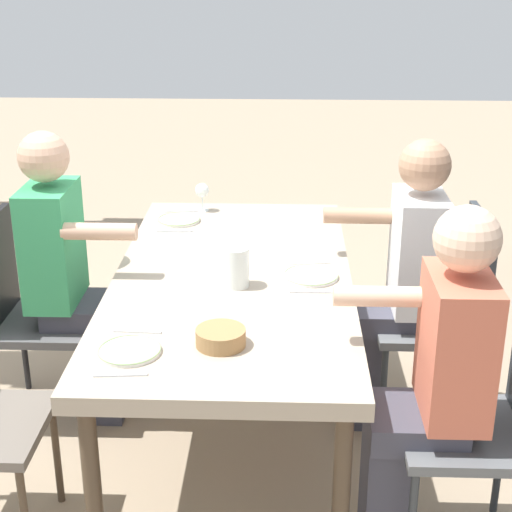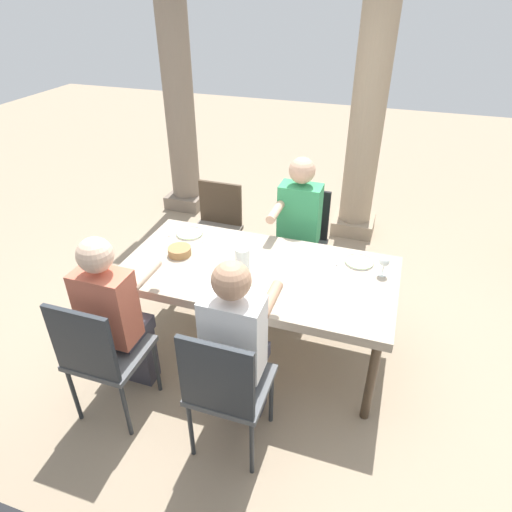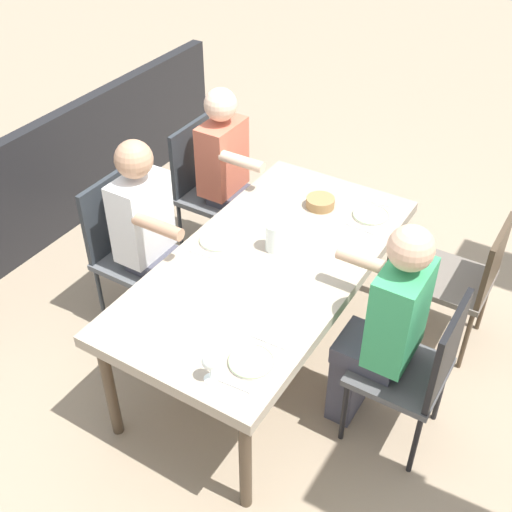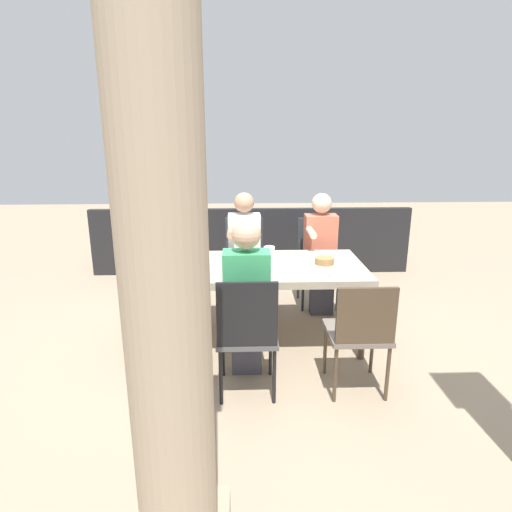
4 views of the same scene
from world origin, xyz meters
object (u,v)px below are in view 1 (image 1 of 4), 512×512
object	(u,v)px
dining_table	(233,288)
plate_1	(311,275)
chair_mid_north	(27,306)
chair_mid_south	(447,307)
diner_guest_third	(69,271)
plate_2	(179,220)
water_pitcher	(236,269)
plate_0	(129,350)
chair_west_south	(493,413)
diner_woman_green	(432,377)
bread_basket	(219,337)
wine_glass_2	(202,191)
diner_man_white	(400,277)

from	to	relation	value
dining_table	plate_1	distance (m)	0.33
chair_mid_north	chair_mid_south	size ratio (longest dim) A/B	0.96
diner_guest_third	dining_table	bearing A→B (deg)	-98.57
plate_2	water_pitcher	xyz separation A→B (m)	(-0.77, -0.33, 0.06)
plate_0	diner_guest_third	bearing A→B (deg)	27.54
chair_west_south	diner_woman_green	xyz separation A→B (m)	(0.00, 0.21, 0.13)
dining_table	chair_west_south	world-z (taller)	chair_west_south
chair_mid_south	plate_1	world-z (taller)	chair_mid_south
plate_2	bread_basket	size ratio (longest dim) A/B	1.22
dining_table	chair_mid_south	world-z (taller)	chair_mid_south
plate_1	diner_woman_green	bearing A→B (deg)	-151.36
chair_west_south	wine_glass_2	xyz separation A→B (m)	(1.55, 1.12, 0.29)
chair_west_south	plate_1	xyz separation A→B (m)	(0.70, 0.59, 0.19)
diner_woman_green	diner_guest_third	size ratio (longest dim) A/B	0.98
chair_mid_north	plate_1	bearing A→B (deg)	-95.62
wine_glass_2	bread_basket	world-z (taller)	wine_glass_2
diner_guest_third	plate_0	distance (m)	0.88
plate_1	dining_table	bearing A→B (deg)	87.94
dining_table	diner_man_white	world-z (taller)	diner_man_white
chair_mid_south	plate_2	bearing A→B (deg)	65.37
dining_table	wine_glass_2	size ratio (longest dim) A/B	13.31
chair_mid_north	chair_mid_south	bearing A→B (deg)	-90.00
chair_mid_south	bread_basket	xyz separation A→B (m)	(-0.72, 0.91, 0.21)
chair_mid_north	diner_woman_green	distance (m)	1.81
plate_0	bread_basket	bearing A→B (deg)	-77.73
plate_1	plate_2	bearing A→B (deg)	42.74
wine_glass_2	diner_woman_green	bearing A→B (deg)	-149.57
diner_woman_green	plate_2	distance (m)	1.70
diner_guest_third	plate_1	world-z (taller)	diner_guest_third
chair_west_south	diner_guest_third	world-z (taller)	diner_guest_third
chair_mid_north	wine_glass_2	distance (m)	1.06
dining_table	chair_mid_north	bearing A→B (deg)	83.14
diner_man_white	plate_1	bearing A→B (deg)	107.94
dining_table	chair_mid_south	distance (m)	0.92
chair_west_south	diner_woman_green	size ratio (longest dim) A/B	0.76
chair_mid_south	plate_1	size ratio (longest dim) A/B	4.31
bread_basket	dining_table	bearing A→B (deg)	-0.40
chair_west_south	water_pitcher	bearing A→B (deg)	55.83
diner_man_white	diner_guest_third	distance (m)	1.41
plate_2	diner_guest_third	bearing A→B (deg)	144.48
diner_guest_third	water_pitcher	bearing A→B (deg)	-106.34
diner_guest_third	diner_woman_green	bearing A→B (deg)	-120.01
diner_guest_third	bread_basket	size ratio (longest dim) A/B	7.66
diner_woman_green	wine_glass_2	distance (m)	1.80
chair_mid_north	bread_basket	size ratio (longest dim) A/B	5.49
chair_mid_north	diner_man_white	size ratio (longest dim) A/B	0.73
chair_mid_south	diner_man_white	size ratio (longest dim) A/B	0.75
dining_table	diner_woman_green	world-z (taller)	diner_woman_green
diner_guest_third	bread_basket	bearing A→B (deg)	-135.57
diner_woman_green	bread_basket	xyz separation A→B (m)	(0.10, 0.70, 0.08)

